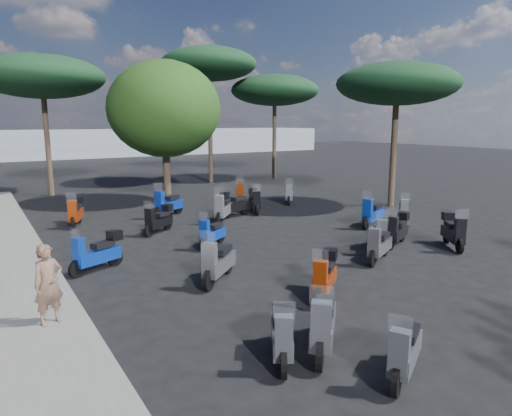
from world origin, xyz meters
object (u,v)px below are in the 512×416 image
scooter_14 (223,209)px  pine_2 (42,77)px  scooter_8 (325,277)px  scooter_19 (379,246)px  scooter_27 (289,194)px  scooter_2 (218,263)px  scooter_9 (168,205)px  scooter_24 (397,230)px  broadleaf_tree (165,109)px  pine_1 (275,91)px  woman (48,284)px  scooter_25 (403,212)px  scooter_21 (240,192)px  pine_0 (209,64)px  scooter_4 (159,220)px  scooter_7 (282,336)px  scooter_5 (76,212)px  pine_3 (397,84)px  scooter_3 (97,253)px  scooter_15 (234,205)px  scooter_1 (323,325)px  scooter_13 (212,234)px  scooter_18 (453,232)px  scooter_12 (379,236)px  scooter_20 (255,202)px  scooter_6 (404,352)px  scooter_26 (372,214)px

scooter_14 → pine_2: pine_2 is taller
scooter_8 → scooter_19: (3.05, 1.25, -0.02)m
scooter_27 → pine_2: bearing=-6.4°
scooter_2 → scooter_9: (1.88, 8.13, 0.01)m
scooter_24 → broadleaf_tree: bearing=-8.8°
scooter_9 → scooter_19: bearing=164.9°
scooter_19 → pine_1: 20.12m
scooter_19 → woman: bearing=61.7°
scooter_9 → scooter_14: scooter_9 is taller
pine_1 → pine_2: size_ratio=0.96×
scooter_24 → pine_1: (6.56, 16.59, 5.47)m
scooter_25 → broadleaf_tree: bearing=-9.8°
scooter_19 → scooter_21: (1.54, 10.45, 0.03)m
pine_0 → pine_2: size_ratio=1.16×
scooter_4 → scooter_7: 9.57m
scooter_5 → scooter_25: bearing=171.7°
scooter_27 → pine_3: size_ratio=0.21×
scooter_5 → scooter_25: scooter_5 is taller
scooter_21 → scooter_27: 2.40m
scooter_14 → pine_1: 15.28m
scooter_3 → scooter_15: scooter_15 is taller
scooter_1 → scooter_2: bearing=-46.8°
scooter_15 → scooter_27: (3.85, 1.41, -0.06)m
scooter_19 → pine_0: pine_0 is taller
scooter_7 → pine_3: 16.17m
scooter_4 → scooter_8: (1.03, -7.72, 0.01)m
scooter_25 → woman: bearing=59.0°
scooter_9 → scooter_25: (7.42, -5.91, -0.08)m
scooter_5 → scooter_13: scooter_5 is taller
scooter_4 → scooter_25: 9.38m
scooter_4 → pine_2: 12.76m
scooter_8 → scooter_18: (6.09, 1.03, 0.03)m
scooter_12 → pine_3: size_ratio=0.21×
scooter_7 → scooter_12: 7.36m
scooter_5 → scooter_12: size_ratio=1.19×
scooter_19 → scooter_20: bearing=-32.3°
scooter_6 → scooter_9: bearing=-35.9°
scooter_20 → scooter_5: bearing=11.0°
scooter_21 → scooter_27: bearing=170.3°
scooter_14 → scooter_12: bearing=151.8°
scooter_20 → scooter_6: bearing=90.7°
scooter_26 → scooter_21: bearing=-10.9°
scooter_13 → scooter_4: bearing=-17.2°
scooter_7 → scooter_4: bearing=-65.9°
pine_0 → scooter_9: bearing=-125.8°
scooter_1 → scooter_4: bearing=-49.3°
scooter_5 → scooter_14: 5.57m
scooter_9 → scooter_24: bearing=177.0°
scooter_3 → scooter_20: (7.69, 4.53, 0.00)m
scooter_9 → scooter_27: 6.12m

